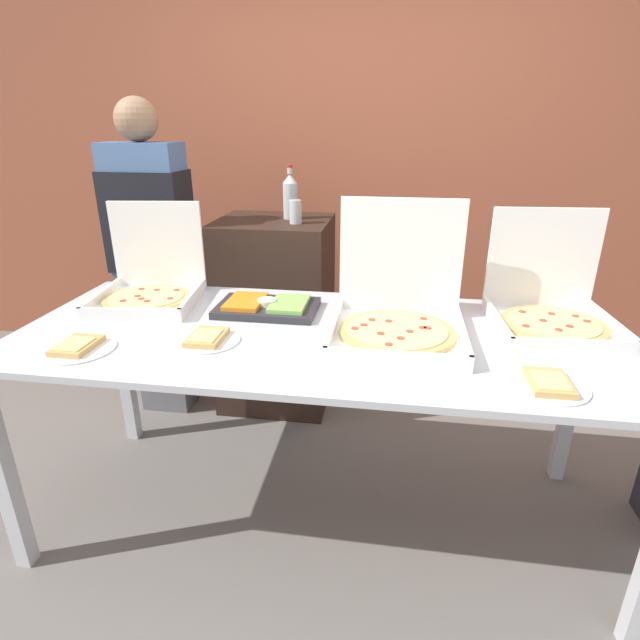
{
  "coord_description": "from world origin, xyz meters",
  "views": [
    {
      "loc": [
        0.26,
        -1.73,
        1.63
      ],
      "look_at": [
        0.0,
        0.0,
        0.93
      ],
      "focal_mm": 28.0,
      "sensor_mm": 36.0,
      "label": 1
    }
  ],
  "objects_px": {
    "paper_plate_front_right": "(207,338)",
    "pizza_box_near_left": "(150,285)",
    "person_server_vest": "(152,247)",
    "paper_plate_front_center": "(549,384)",
    "pizza_box_far_left": "(551,308)",
    "veggie_tray": "(267,306)",
    "soda_bottle": "(290,196)",
    "pizza_box_far_right": "(398,312)",
    "soda_can_silver": "(296,212)",
    "paper_plate_front_left": "(77,347)"
  },
  "relations": [
    {
      "from": "paper_plate_front_right",
      "to": "soda_bottle",
      "type": "distance_m",
      "value": 1.24
    },
    {
      "from": "pizza_box_far_left",
      "to": "soda_bottle",
      "type": "height_order",
      "value": "soda_bottle"
    },
    {
      "from": "pizza_box_near_left",
      "to": "pizza_box_far_left",
      "type": "xyz_separation_m",
      "value": [
        1.67,
        -0.04,
        0.0
      ]
    },
    {
      "from": "pizza_box_near_left",
      "to": "paper_plate_front_right",
      "type": "height_order",
      "value": "pizza_box_near_left"
    },
    {
      "from": "pizza_box_far_left",
      "to": "veggie_tray",
      "type": "distance_m",
      "value": 1.13
    },
    {
      "from": "veggie_tray",
      "to": "pizza_box_near_left",
      "type": "bearing_deg",
      "value": 174.91
    },
    {
      "from": "pizza_box_far_left",
      "to": "paper_plate_front_center",
      "type": "height_order",
      "value": "pizza_box_far_left"
    },
    {
      "from": "pizza_box_far_left",
      "to": "veggie_tray",
      "type": "height_order",
      "value": "pizza_box_far_left"
    },
    {
      "from": "paper_plate_front_center",
      "to": "pizza_box_far_right",
      "type": "bearing_deg",
      "value": 142.22
    },
    {
      "from": "soda_bottle",
      "to": "soda_can_silver",
      "type": "xyz_separation_m",
      "value": [
        0.06,
        -0.14,
        -0.06
      ]
    },
    {
      "from": "pizza_box_far_left",
      "to": "veggie_tray",
      "type": "relative_size",
      "value": 1.15
    },
    {
      "from": "paper_plate_front_left",
      "to": "pizza_box_far_left",
      "type": "bearing_deg",
      "value": 15.8
    },
    {
      "from": "paper_plate_front_center",
      "to": "person_server_vest",
      "type": "relative_size",
      "value": 0.14
    },
    {
      "from": "veggie_tray",
      "to": "person_server_vest",
      "type": "xyz_separation_m",
      "value": [
        -0.8,
        0.6,
        0.08
      ]
    },
    {
      "from": "pizza_box_near_left",
      "to": "paper_plate_front_right",
      "type": "distance_m",
      "value": 0.56
    },
    {
      "from": "pizza_box_near_left",
      "to": "person_server_vest",
      "type": "height_order",
      "value": "person_server_vest"
    },
    {
      "from": "soda_can_silver",
      "to": "paper_plate_front_right",
      "type": "bearing_deg",
      "value": -96.79
    },
    {
      "from": "pizza_box_far_left",
      "to": "soda_can_silver",
      "type": "relative_size",
      "value": 3.86
    },
    {
      "from": "pizza_box_far_right",
      "to": "pizza_box_far_left",
      "type": "height_order",
      "value": "pizza_box_far_right"
    },
    {
      "from": "paper_plate_front_center",
      "to": "paper_plate_front_left",
      "type": "relative_size",
      "value": 0.92
    },
    {
      "from": "soda_bottle",
      "to": "pizza_box_near_left",
      "type": "bearing_deg",
      "value": -120.49
    },
    {
      "from": "pizza_box_far_left",
      "to": "veggie_tray",
      "type": "bearing_deg",
      "value": 176.44
    },
    {
      "from": "paper_plate_front_center",
      "to": "veggie_tray",
      "type": "relative_size",
      "value": 0.57
    },
    {
      "from": "paper_plate_front_right",
      "to": "person_server_vest",
      "type": "relative_size",
      "value": 0.14
    },
    {
      "from": "paper_plate_front_right",
      "to": "pizza_box_far_right",
      "type": "bearing_deg",
      "value": 15.2
    },
    {
      "from": "pizza_box_far_left",
      "to": "paper_plate_front_left",
      "type": "xyz_separation_m",
      "value": [
        -1.69,
        -0.48,
        -0.07
      ]
    },
    {
      "from": "pizza_box_near_left",
      "to": "soda_can_silver",
      "type": "relative_size",
      "value": 3.91
    },
    {
      "from": "pizza_box_far_left",
      "to": "paper_plate_front_left",
      "type": "height_order",
      "value": "pizza_box_far_left"
    },
    {
      "from": "paper_plate_front_right",
      "to": "veggie_tray",
      "type": "bearing_deg",
      "value": 67.28
    },
    {
      "from": "paper_plate_front_right",
      "to": "paper_plate_front_left",
      "type": "xyz_separation_m",
      "value": [
        -0.42,
        -0.14,
        -0.0
      ]
    },
    {
      "from": "soda_bottle",
      "to": "person_server_vest",
      "type": "relative_size",
      "value": 0.17
    },
    {
      "from": "pizza_box_far_right",
      "to": "paper_plate_front_right",
      "type": "relative_size",
      "value": 2.08
    },
    {
      "from": "pizza_box_far_left",
      "to": "soda_can_silver",
      "type": "distance_m",
      "value": 1.36
    },
    {
      "from": "person_server_vest",
      "to": "paper_plate_front_left",
      "type": "bearing_deg",
      "value": 102.21
    },
    {
      "from": "pizza_box_far_left",
      "to": "soda_can_silver",
      "type": "xyz_separation_m",
      "value": [
        -1.14,
        0.71,
        0.22
      ]
    },
    {
      "from": "pizza_box_far_right",
      "to": "person_server_vest",
      "type": "distance_m",
      "value": 1.54
    },
    {
      "from": "soda_can_silver",
      "to": "person_server_vest",
      "type": "xyz_separation_m",
      "value": [
        -0.78,
        -0.11,
        -0.2
      ]
    },
    {
      "from": "pizza_box_far_right",
      "to": "pizza_box_near_left",
      "type": "distance_m",
      "value": 1.11
    },
    {
      "from": "pizza_box_far_right",
      "to": "soda_bottle",
      "type": "height_order",
      "value": "soda_bottle"
    },
    {
      "from": "veggie_tray",
      "to": "soda_can_silver",
      "type": "distance_m",
      "value": 0.76
    },
    {
      "from": "person_server_vest",
      "to": "paper_plate_front_center",
      "type": "bearing_deg",
      "value": 148.41
    },
    {
      "from": "pizza_box_far_left",
      "to": "pizza_box_near_left",
      "type": "bearing_deg",
      "value": 174.7
    },
    {
      "from": "pizza_box_near_left",
      "to": "veggie_tray",
      "type": "height_order",
      "value": "pizza_box_near_left"
    },
    {
      "from": "paper_plate_front_center",
      "to": "paper_plate_front_right",
      "type": "relative_size",
      "value": 0.99
    },
    {
      "from": "paper_plate_front_right",
      "to": "pizza_box_near_left",
      "type": "bearing_deg",
      "value": 136.39
    },
    {
      "from": "pizza_box_far_right",
      "to": "pizza_box_far_left",
      "type": "xyz_separation_m",
      "value": [
        0.58,
        0.15,
        -0.01
      ]
    },
    {
      "from": "pizza_box_far_left",
      "to": "paper_plate_front_center",
      "type": "xyz_separation_m",
      "value": [
        -0.13,
        -0.51,
        -0.07
      ]
    },
    {
      "from": "pizza_box_far_right",
      "to": "soda_can_silver",
      "type": "bearing_deg",
      "value": 122.91
    },
    {
      "from": "soda_bottle",
      "to": "person_server_vest",
      "type": "bearing_deg",
      "value": -161.13
    },
    {
      "from": "veggie_tray",
      "to": "soda_bottle",
      "type": "bearing_deg",
      "value": 94.84
    }
  ]
}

